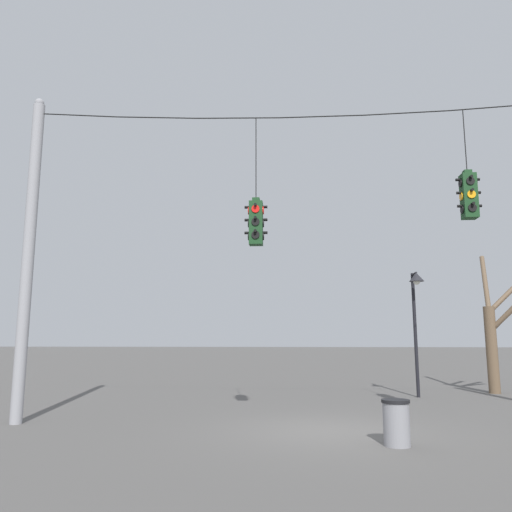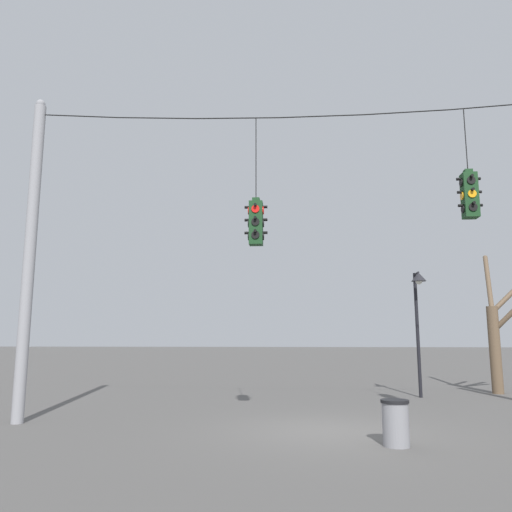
{
  "view_description": "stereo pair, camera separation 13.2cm",
  "coord_description": "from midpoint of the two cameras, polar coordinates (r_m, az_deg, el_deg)",
  "views": [
    {
      "loc": [
        -0.84,
        -11.81,
        2.09
      ],
      "look_at": [
        -1.7,
        0.45,
        4.1
      ],
      "focal_mm": 35.0,
      "sensor_mm": 36.0,
      "label": 1
    },
    {
      "loc": [
        -0.71,
        -11.8,
        2.09
      ],
      "look_at": [
        -1.7,
        0.45,
        4.1
      ],
      "focal_mm": 35.0,
      "sensor_mm": 36.0,
      "label": 2
    }
  ],
  "objects": [
    {
      "name": "ground_plane",
      "position": [
        12.01,
        8.08,
        -19.23
      ],
      "size": [
        200.0,
        200.0,
        0.0
      ],
      "primitive_type": "plane",
      "color": "#565451"
    },
    {
      "name": "utility_pole_left",
      "position": [
        14.18,
        -24.82,
        0.29
      ],
      "size": [
        0.3,
        0.3,
        8.51
      ],
      "color": "gray",
      "rests_on": "ground_plane"
    },
    {
      "name": "span_wire",
      "position": [
        13.56,
        7.16,
        15.96
      ],
      "size": [
        15.2,
        0.03,
        0.36
      ],
      "color": "black"
    },
    {
      "name": "traffic_light_near_left_pole",
      "position": [
        12.62,
        -0.3,
        3.89
      ],
      "size": [
        0.58,
        0.58,
        3.38
      ],
      "color": "#143819"
    },
    {
      "name": "traffic_light_over_intersection",
      "position": [
        13.46,
        22.88,
        6.41
      ],
      "size": [
        0.58,
        0.58,
        2.84
      ],
      "color": "#143819"
    },
    {
      "name": "street_lamp",
      "position": [
        18.77,
        17.63,
        -4.76
      ],
      "size": [
        0.52,
        0.9,
        4.42
      ],
      "color": "black",
      "rests_on": "ground_plane"
    },
    {
      "name": "bare_tree",
      "position": [
        21.54,
        25.74,
        -7.38
      ],
      "size": [
        2.39,
        3.25,
        5.56
      ],
      "color": "brown",
      "rests_on": "ground_plane"
    },
    {
      "name": "trash_bin",
      "position": [
        10.65,
        15.39,
        -17.87
      ],
      "size": [
        0.55,
        0.55,
        0.88
      ],
      "color": "gray",
      "rests_on": "ground_plane"
    }
  ]
}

